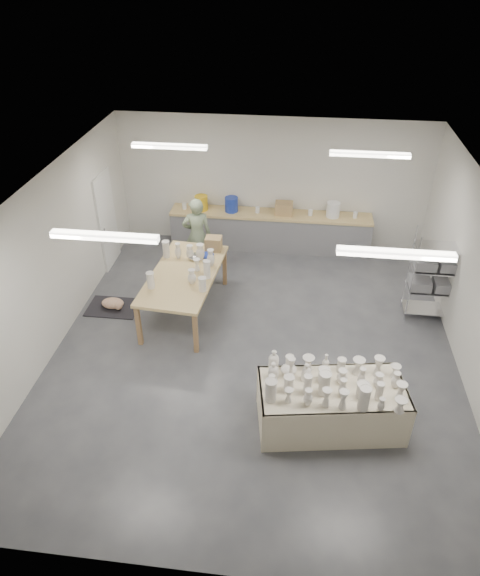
# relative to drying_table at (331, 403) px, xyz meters

# --- Properties ---
(room) EXTENTS (8.00, 8.02, 3.00)m
(room) POSITION_rel_drying_table_xyz_m (-1.38, 1.67, 1.63)
(room) COLOR #424449
(room) RESTS_ON ground
(back_counter) EXTENTS (4.60, 0.60, 1.24)m
(back_counter) POSITION_rel_drying_table_xyz_m (-1.29, 5.27, 0.06)
(back_counter) COLOR tan
(back_counter) RESTS_ON ground
(wire_shelf) EXTENTS (0.88, 0.48, 1.80)m
(wire_shelf) POSITION_rel_drying_table_xyz_m (1.92, 2.99, 0.49)
(wire_shelf) COLOR silver
(wire_shelf) RESTS_ON ground
(drying_table) EXTENTS (2.24, 1.33, 1.12)m
(drying_table) POSITION_rel_drying_table_xyz_m (0.00, 0.00, 0.00)
(drying_table) COLOR olive
(drying_table) RESTS_ON ground
(work_table) EXTENTS (1.37, 2.46, 1.24)m
(work_table) POSITION_rel_drying_table_xyz_m (-2.65, 2.67, 0.46)
(work_table) COLOR tan
(work_table) RESTS_ON ground
(rug) EXTENTS (1.00, 0.70, 0.02)m
(rug) POSITION_rel_drying_table_xyz_m (-4.18, 2.47, -0.41)
(rug) COLOR black
(rug) RESTS_ON ground
(cat) EXTENTS (0.47, 0.35, 0.19)m
(cat) POSITION_rel_drying_table_xyz_m (-4.16, 2.46, -0.31)
(cat) COLOR white
(cat) RESTS_ON rug
(potter) EXTENTS (0.69, 0.53, 1.69)m
(potter) POSITION_rel_drying_table_xyz_m (-2.77, 4.12, 0.42)
(potter) COLOR gray
(potter) RESTS_ON ground
(red_stool) EXTENTS (0.32, 0.32, 0.29)m
(red_stool) POSITION_rel_drying_table_xyz_m (-2.77, 4.39, -0.17)
(red_stool) COLOR #A7171A
(red_stool) RESTS_ON ground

